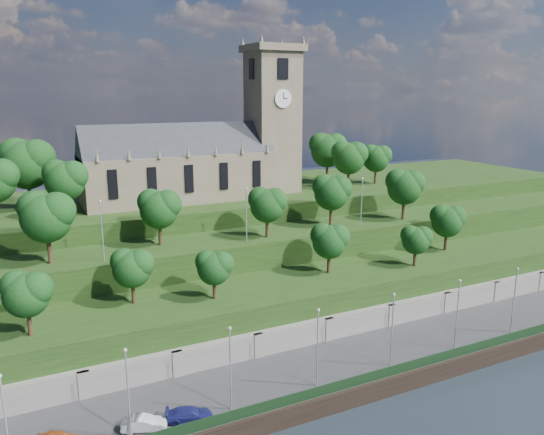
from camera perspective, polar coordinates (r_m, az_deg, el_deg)
ground at (r=61.02m, az=7.77°, el=-19.77°), size 320.00×320.00×0.00m
promenade at (r=64.78m, az=4.73°, el=-16.51°), size 160.00×12.00×2.00m
quay_wall at (r=60.39m, az=7.83°, el=-18.92°), size 160.00×0.50×2.20m
fence at (r=60.06m, az=7.52°, el=-17.42°), size 160.00×0.10×1.20m
retaining_wall at (r=68.63m, az=2.14°, el=-13.22°), size 160.00×2.10×5.00m
embankment_lower at (r=72.84m, az=-0.12°, el=-10.26°), size 160.00×12.00×8.00m
embankment_upper at (r=81.44m, az=-3.54°, el=-6.15°), size 160.00×10.00×12.00m
hilltop at (r=99.86m, az=-8.20°, el=-1.64°), size 160.00×32.00×15.00m
church at (r=93.52m, az=-7.28°, el=6.75°), size 38.60×12.35×27.60m
trees_lower at (r=70.85m, az=1.28°, el=-3.41°), size 67.50×8.93×7.52m
trees_upper at (r=77.87m, az=-2.83°, el=1.96°), size 62.27×8.58×9.34m
trees_hilltop at (r=92.03m, az=-8.80°, el=6.04°), size 74.54×16.27×11.32m
lamp_posts_promenade at (r=58.32m, az=4.92°, el=-13.25°), size 60.36×0.36×9.05m
lamp_posts_upper at (r=75.81m, az=-2.78°, el=0.73°), size 40.36×0.36×8.00m
car_middle at (r=55.11m, az=-13.59°, el=-20.72°), size 4.48×2.85×1.39m
car_right at (r=55.60m, az=-8.89°, el=-20.18°), size 4.92×3.22×1.32m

